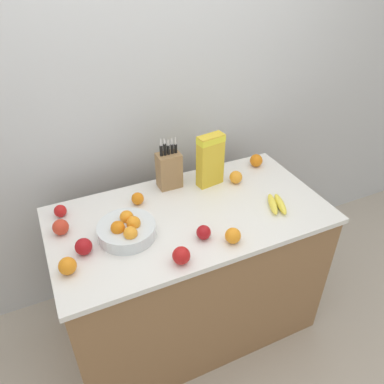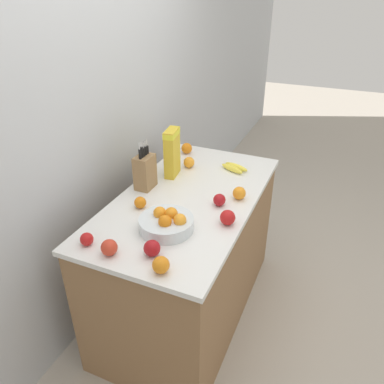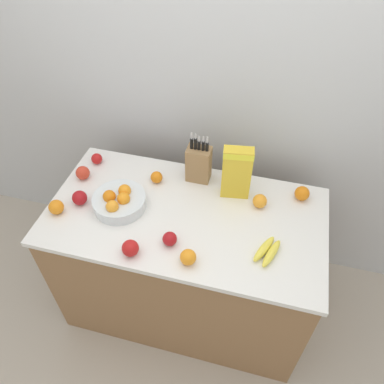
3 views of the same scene
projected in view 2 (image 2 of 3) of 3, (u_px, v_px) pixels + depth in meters
The scene contains 17 objects.
ground_plane at pixel (189, 305), 2.72m from camera, with size 14.00×14.00×0.00m, color #B2A899.
wall_back at pixel (97, 123), 2.29m from camera, with size 9.00×0.06×2.60m.
counter at pixel (189, 256), 2.49m from camera, with size 1.49×0.79×0.92m.
knife_block at pixel (145, 171), 2.31m from camera, with size 0.14×0.10×0.32m.
cereal_box at pixel (172, 151), 2.44m from camera, with size 0.17×0.09×0.32m.
fruit_bowl at pixel (167, 223), 1.95m from camera, with size 0.29×0.29×0.11m.
banana_bunch at pixel (234, 168), 2.57m from camera, with size 0.14×0.20×0.04m.
apple_rightmost at pixel (87, 239), 1.84m from camera, with size 0.07×0.07×0.07m, color red.
apple_middle at pixel (109, 248), 1.77m from camera, with size 0.08×0.08×0.08m, color red.
apple_near_bananas at pixel (219, 200), 2.16m from camera, with size 0.07×0.07×0.07m, color #A31419.
apple_front at pixel (228, 218), 1.99m from camera, with size 0.08×0.08×0.08m, color red.
apple_by_knife_block at pixel (152, 248), 1.76m from camera, with size 0.08×0.08×0.08m, color #A31419.
orange_by_cereal at pixel (239, 193), 2.22m from camera, with size 0.08×0.08×0.08m, color orange.
orange_front_center at pixel (140, 203), 2.14m from camera, with size 0.07×0.07×0.07m, color orange.
orange_mid_right at pixel (187, 148), 2.81m from camera, with size 0.08×0.08×0.08m, color orange.
orange_front_left at pixel (161, 265), 1.66m from camera, with size 0.08×0.08×0.08m, color orange.
orange_near_bowl at pixel (189, 162), 2.60m from camera, with size 0.08×0.08×0.08m, color orange.
Camera 2 is at (-1.79, -0.80, 2.06)m, focal length 35.00 mm.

